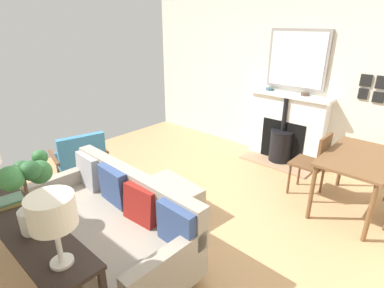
% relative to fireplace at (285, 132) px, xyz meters
% --- Properties ---
extents(ground_plane, '(5.08, 5.22, 0.01)m').
position_rel_fireplace_xyz_m(ground_plane, '(2.34, -0.38, -0.50)').
color(ground_plane, tan).
extents(wall_left, '(0.12, 5.22, 2.73)m').
position_rel_fireplace_xyz_m(wall_left, '(-0.20, -0.38, 0.87)').
color(wall_left, beige).
rests_on(wall_left, ground).
extents(fireplace, '(0.57, 1.29, 1.13)m').
position_rel_fireplace_xyz_m(fireplace, '(0.00, 0.00, 0.00)').
color(fireplace, '#9E7A5B').
rests_on(fireplace, ground).
extents(mirror_over_mantel, '(0.04, 0.93, 0.88)m').
position_rel_fireplace_xyz_m(mirror_over_mantel, '(-0.12, 0.00, 1.13)').
color(mirror_over_mantel, gray).
extents(mantel_bowl_near, '(0.14, 0.14, 0.04)m').
position_rel_fireplace_xyz_m(mantel_bowl_near, '(-0.02, -0.36, 0.65)').
color(mantel_bowl_near, '#334C56').
rests_on(mantel_bowl_near, fireplace).
extents(mantel_bowl_far, '(0.13, 0.13, 0.05)m').
position_rel_fireplace_xyz_m(mantel_bowl_far, '(-0.02, 0.23, 0.66)').
color(mantel_bowl_far, '#47382D').
rests_on(mantel_bowl_far, fireplace).
extents(sofa, '(0.89, 1.91, 0.80)m').
position_rel_fireplace_xyz_m(sofa, '(3.15, -0.25, -0.14)').
color(sofa, '#B2B2B7').
rests_on(sofa, ground).
extents(ottoman, '(0.63, 0.79, 0.36)m').
position_rel_fireplace_xyz_m(ottoman, '(2.32, -0.33, -0.27)').
color(ottoman, '#B2B2B7').
rests_on(ottoman, ground).
extents(armchair_accent, '(0.79, 0.71, 0.81)m').
position_rel_fireplace_xyz_m(armchair_accent, '(2.67, -1.69, -0.03)').
color(armchair_accent, brown).
rests_on(armchair_accent, ground).
extents(console_table, '(0.34, 1.75, 0.79)m').
position_rel_fireplace_xyz_m(console_table, '(3.91, -0.25, 0.20)').
color(console_table, black).
rests_on(console_table, ground).
extents(table_lamp_far_end, '(0.27, 0.27, 0.47)m').
position_rel_fireplace_xyz_m(table_lamp_far_end, '(3.91, 0.41, 0.66)').
color(table_lamp_far_end, beige).
rests_on(table_lamp_far_end, console_table).
extents(potted_plant, '(0.52, 0.47, 0.59)m').
position_rel_fireplace_xyz_m(potted_plant, '(3.93, -0.04, 0.68)').
color(potted_plant, silver).
rests_on(potted_plant, console_table).
extents(book_stack, '(0.26, 0.20, 0.05)m').
position_rel_fireplace_xyz_m(book_stack, '(3.90, -0.54, 0.32)').
color(book_stack, olive).
rests_on(book_stack, console_table).
extents(dining_table, '(1.14, 0.70, 0.72)m').
position_rel_fireplace_xyz_m(dining_table, '(0.79, 1.29, 0.13)').
color(dining_table, brown).
rests_on(dining_table, ground).
extents(dining_chair_near_fireplace, '(0.40, 0.40, 0.87)m').
position_rel_fireplace_xyz_m(dining_chair_near_fireplace, '(0.79, 0.80, 0.02)').
color(dining_chair_near_fireplace, brown).
rests_on(dining_chair_near_fireplace, ground).
extents(photo_gallery_row, '(0.02, 0.33, 0.35)m').
position_rel_fireplace_xyz_m(photo_gallery_row, '(-0.13, 1.07, 0.85)').
color(photo_gallery_row, black).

